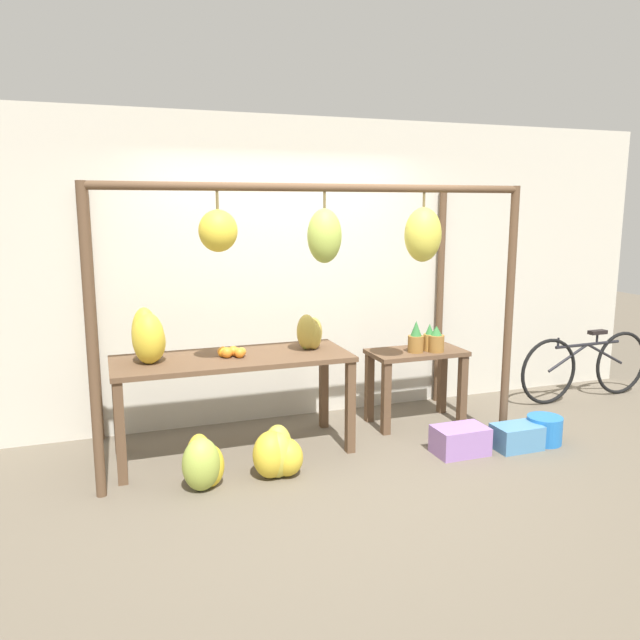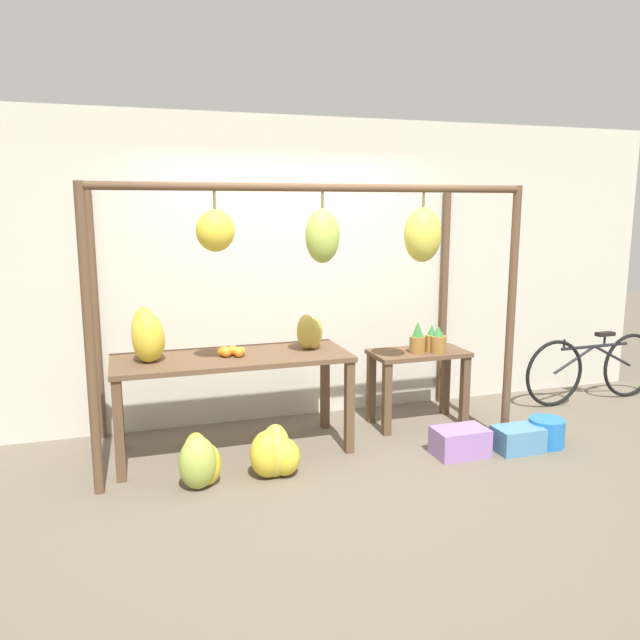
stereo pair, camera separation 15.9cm
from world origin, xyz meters
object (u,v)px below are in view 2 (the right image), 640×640
Objects in this scene: fruit_crate_white at (460,442)px; papaya_pile at (310,333)px; banana_pile_on_table at (147,337)px; fruit_crate_purple at (518,439)px; parked_bicycle at (593,368)px; blue_bucket at (546,432)px; pineapple_cluster at (428,340)px; orange_pile at (232,351)px; banana_pile_ground_right at (275,453)px; banana_pile_ground_left at (199,462)px.

papaya_pile is (-1.06, 0.71, 0.83)m from fruit_crate_white.
fruit_crate_purple is (2.88, -0.73, -0.90)m from banana_pile_on_table.
parked_bicycle reaches higher than fruit_crate_white.
fruit_crate_purple is at bearing -174.63° from blue_bucket.
banana_pile_on_table is at bearing 165.83° from fruit_crate_purple.
pineapple_cluster is 1.09× the size of papaya_pile.
pineapple_cluster is at bearing 84.91° from fruit_crate_white.
blue_bucket is at bearing -2.52° from fruit_crate_white.
orange_pile is 2.46m from fruit_crate_purple.
pineapple_cluster is 1.82m from banana_pile_ground_right.
banana_pile_ground_right is 3.64m from parked_bicycle.
banana_pile_ground_left reaches higher than banana_pile_ground_right.
papaya_pile is 0.77× the size of fruit_crate_purple.
banana_pile_on_table reaches higher than fruit_crate_purple.
banana_pile_ground_left is 2.89m from blue_bucket.
banana_pile_ground_left is 1.04× the size of fruit_crate_purple.
orange_pile is at bearing 58.37° from banana_pile_ground_left.
orange_pile is 1.99m from fruit_crate_white.
pineapple_cluster is 1.11× the size of blue_bucket.
fruit_crate_white is 1.44× the size of papaya_pile.
orange_pile is at bearing 162.87° from fruit_crate_purple.
papaya_pile is (-1.87, 0.74, 0.83)m from blue_bucket.
fruit_crate_purple is (0.44, -0.78, -0.70)m from pineapple_cluster.
banana_pile_on_table is 0.94× the size of banana_pile_ground_right.
fruit_crate_purple is (1.56, -0.77, -0.84)m from papaya_pile.
banana_pile_on_table is 3.38m from blue_bucket.
fruit_crate_purple is at bearing -149.19° from parked_bicycle.
fruit_crate_purple is at bearing -17.13° from orange_pile.
banana_pile_on_table is at bearing 167.62° from blue_bucket.
pineapple_cluster is at bearing 134.72° from blue_bucket.
fruit_crate_purple is at bearing -4.45° from banana_pile_ground_right.
banana_pile_ground_right is 1.20× the size of fruit_crate_purple.
blue_bucket is (0.81, -0.04, 0.00)m from fruit_crate_white.
blue_bucket is (2.89, -0.10, -0.07)m from banana_pile_ground_left.
orange_pile is 3.81m from parked_bicycle.
pineapple_cluster is at bearing 1.20° from banana_pile_on_table.
blue_bucket is at bearing -12.38° from banana_pile_on_table.
papaya_pile reaches higher than banana_pile_ground_left.
pineapple_cluster reaches higher than banana_pile_ground_left.
pineapple_cluster is at bearing 0.45° from papaya_pile.
papaya_pile is (1.32, 0.04, -0.06)m from banana_pile_on_table.
banana_pile_on_table reaches higher than banana_pile_ground_left.
orange_pile reaches higher than fruit_crate_white.
fruit_crate_purple is (0.50, -0.06, -0.01)m from fruit_crate_white.
fruit_crate_purple is at bearing -7.24° from fruit_crate_white.
banana_pile_on_table is 4.47m from parked_bicycle.
banana_pile_ground_left is 0.56m from banana_pile_ground_right.
banana_pile_ground_left is 1.36× the size of blue_bucket.
papaya_pile is at bearing 6.74° from orange_pile.
banana_pile_on_table is at bearing 146.40° from banana_pile_ground_right.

